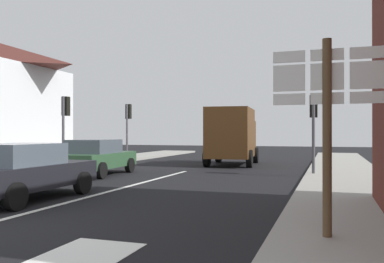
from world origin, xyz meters
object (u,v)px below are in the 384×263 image
object	(u,v)px
delivery_truck	(232,135)
traffic_light_near_right	(314,116)
sedan_far	(96,157)
route_sign_post	(327,116)
traffic_light_far_left	(128,119)
traffic_light_near_left	(65,116)
sedan_near	(23,171)

from	to	relation	value
delivery_truck	traffic_light_near_right	distance (m)	6.64
delivery_truck	sedan_far	bearing A→B (deg)	-120.01
route_sign_post	traffic_light_far_left	distance (m)	20.26
sedan_far	traffic_light_near_left	xyz separation A→B (m)	(-2.66, 1.62, 1.80)
traffic_light_far_left	traffic_light_near_right	distance (m)	12.64
sedan_near	traffic_light_far_left	xyz separation A→B (m)	(-4.26, 14.35, 1.85)
traffic_light_far_left	traffic_light_near_left	world-z (taller)	traffic_light_far_left
traffic_light_near_right	route_sign_post	bearing A→B (deg)	-86.86
sedan_far	delivery_truck	xyz separation A→B (m)	(4.11, 7.12, 0.89)
delivery_truck	traffic_light_near_right	xyz separation A→B (m)	(4.44, -4.88, 0.77)
sedan_near	traffic_light_far_left	distance (m)	15.08
route_sign_post	traffic_light_near_right	world-z (taller)	traffic_light_near_right
delivery_truck	route_sign_post	distance (m)	16.31
sedan_near	route_sign_post	distance (m)	7.92
sedan_near	route_sign_post	xyz separation A→B (m)	(7.53, -2.12, 1.24)
route_sign_post	traffic_light_near_left	world-z (taller)	traffic_light_near_left
sedan_far	traffic_light_near_left	distance (m)	3.60
traffic_light_far_left	sedan_far	bearing A→B (deg)	-71.78
sedan_near	traffic_light_near_left	xyz separation A→B (m)	(-4.26, 7.89, 1.80)
traffic_light_far_left	delivery_truck	bearing A→B (deg)	-8.02
traffic_light_near_right	delivery_truck	bearing A→B (deg)	132.29
traffic_light_near_right	traffic_light_near_left	bearing A→B (deg)	-176.81
sedan_far	delivery_truck	world-z (taller)	delivery_truck
sedan_near	traffic_light_near_left	bearing A→B (deg)	118.39
sedan_far	delivery_truck	size ratio (longest dim) A/B	0.83
delivery_truck	route_sign_post	world-z (taller)	route_sign_post
sedan_far	traffic_light_far_left	size ratio (longest dim) A/B	1.22
route_sign_post	traffic_light_near_right	size ratio (longest dim) A/B	0.98
traffic_light_far_left	sedan_near	bearing A→B (deg)	-73.45
route_sign_post	traffic_light_near_left	xyz separation A→B (m)	(-11.79, 10.01, 0.56)
sedan_near	delivery_truck	bearing A→B (deg)	79.39
traffic_light_near_left	sedan_far	bearing A→B (deg)	-31.34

